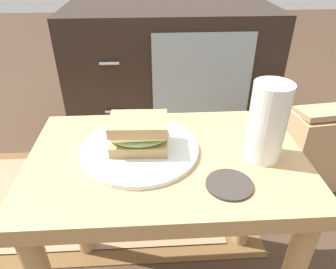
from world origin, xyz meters
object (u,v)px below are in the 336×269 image
(beer_glass, at_px, (267,123))
(coaster, at_px, (229,184))
(tv_cabinet, at_px, (171,70))
(paper_bag, at_px, (317,149))
(plate, at_px, (140,149))
(sandwich_front, at_px, (139,134))

(beer_glass, height_order, coaster, beer_glass)
(tv_cabinet, bearing_deg, beer_glass, -83.07)
(beer_glass, distance_m, paper_bag, 0.69)
(plate, distance_m, beer_glass, 0.26)
(sandwich_front, bearing_deg, coaster, -35.85)
(paper_bag, bearing_deg, beer_glass, -133.22)
(plate, distance_m, coaster, 0.20)
(beer_glass, xyz_separation_m, paper_bag, (0.40, 0.43, -0.37))
(tv_cabinet, bearing_deg, plate, -97.80)
(tv_cabinet, height_order, plate, tv_cabinet)
(tv_cabinet, relative_size, sandwich_front, 7.58)
(coaster, bearing_deg, paper_bag, 46.50)
(plate, xyz_separation_m, coaster, (0.16, -0.12, -0.00))
(beer_glass, bearing_deg, sandwich_front, 172.51)
(sandwich_front, height_order, paper_bag, sandwich_front)
(beer_glass, distance_m, coaster, 0.14)
(beer_glass, relative_size, coaster, 1.86)
(plate, xyz_separation_m, beer_glass, (0.24, -0.03, 0.07))
(coaster, distance_m, paper_bag, 0.77)
(coaster, relative_size, paper_bag, 0.25)
(plate, height_order, beer_glass, beer_glass)
(tv_cabinet, bearing_deg, paper_bag, -45.86)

